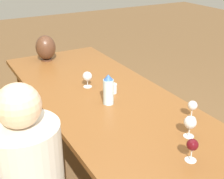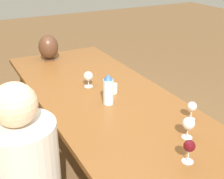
# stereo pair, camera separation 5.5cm
# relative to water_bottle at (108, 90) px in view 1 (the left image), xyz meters

# --- Properties ---
(ground_plane) EXTENTS (14.00, 14.00, 0.00)m
(ground_plane) POSITION_rel_water_bottle_xyz_m (0.09, -0.04, -0.84)
(ground_plane) COLOR brown
(dining_table) EXTENTS (2.57, 0.97, 0.73)m
(dining_table) POSITION_rel_water_bottle_xyz_m (0.09, -0.04, -0.18)
(dining_table) COLOR brown
(dining_table) RESTS_ON ground_plane
(water_bottle) EXTENTS (0.08, 0.08, 0.23)m
(water_bottle) POSITION_rel_water_bottle_xyz_m (0.00, 0.00, 0.00)
(water_bottle) COLOR silver
(water_bottle) RESTS_ON dining_table
(water_tumbler) EXTENTS (0.07, 0.07, 0.08)m
(water_tumbler) POSITION_rel_water_bottle_xyz_m (0.15, -0.12, -0.07)
(water_tumbler) COLOR silver
(water_tumbler) RESTS_ON dining_table
(vase) EXTENTS (0.20, 0.20, 0.26)m
(vase) POSITION_rel_water_bottle_xyz_m (1.16, 0.08, 0.02)
(vase) COLOR #4C2D1E
(vase) RESTS_ON dining_table
(wine_glass_0) EXTENTS (0.06, 0.06, 0.13)m
(wine_glass_0) POSITION_rel_water_bottle_xyz_m (-0.81, -0.06, -0.02)
(wine_glass_0) COLOR silver
(wine_glass_0) RESTS_ON dining_table
(wine_glass_1) EXTENTS (0.08, 0.08, 0.13)m
(wine_glass_1) POSITION_rel_water_bottle_xyz_m (0.35, 0.00, -0.02)
(wine_glass_1) COLOR silver
(wine_glass_1) RESTS_ON dining_table
(wine_glass_2) EXTENTS (0.08, 0.08, 0.14)m
(wine_glass_2) POSITION_rel_water_bottle_xyz_m (-0.63, -0.21, -0.02)
(wine_glass_2) COLOR silver
(wine_glass_2) RESTS_ON dining_table
(wine_glass_3) EXTENTS (0.06, 0.06, 0.13)m
(wine_glass_3) POSITION_rel_water_bottle_xyz_m (-0.47, -0.38, -0.02)
(wine_glass_3) COLOR silver
(wine_glass_3) RESTS_ON dining_table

